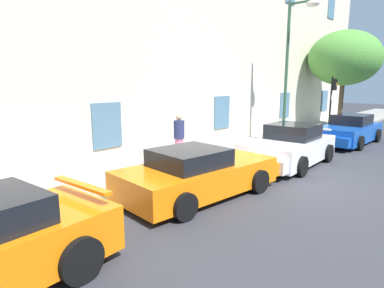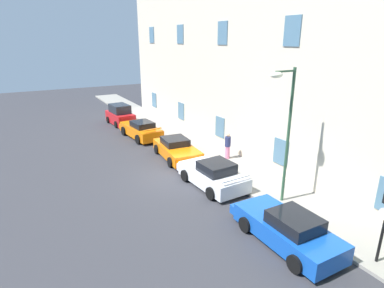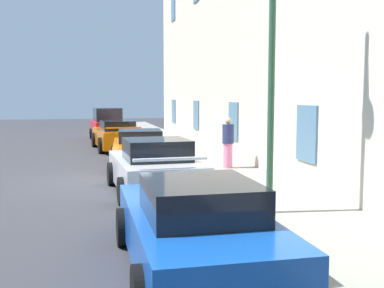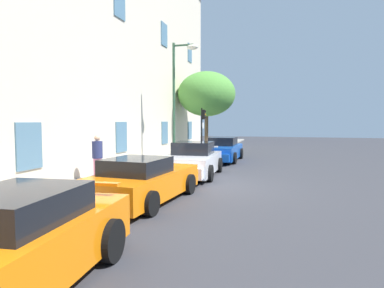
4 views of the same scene
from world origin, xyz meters
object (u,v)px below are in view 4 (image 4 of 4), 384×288
object	(u,v)px
sportscar_white_middle	(191,162)
traffic_light	(203,123)
street_lamp	(181,82)
sportscar_tail_end	(222,151)
pedestrian_admiring	(97,157)
sportscar_yellow_flank	(145,181)
tree_near_kerb	(207,94)

from	to	relation	value
sportscar_white_middle	traffic_light	world-z (taller)	traffic_light
traffic_light	street_lamp	xyz separation A→B (m)	(-5.03, 0.01, 2.22)
sportscar_tail_end	traffic_light	distance (m)	3.66
street_lamp	sportscar_tail_end	bearing A→B (deg)	-38.01
sportscar_white_middle	street_lamp	distance (m)	5.42
sportscar_tail_end	pedestrian_admiring	bearing A→B (deg)	159.06
sportscar_tail_end	pedestrian_admiring	distance (m)	9.04
sportscar_yellow_flank	sportscar_tail_end	distance (m)	10.32
sportscar_yellow_flank	street_lamp	world-z (taller)	street_lamp
sportscar_white_middle	street_lamp	world-z (taller)	street_lamp
pedestrian_admiring	street_lamp	bearing A→B (deg)	-12.96
sportscar_white_middle	sportscar_yellow_flank	bearing A→B (deg)	177.57
tree_near_kerb	pedestrian_admiring	xyz separation A→B (m)	(-13.43, 1.14, -3.41)
sportscar_yellow_flank	traffic_light	distance (m)	13.18
sportscar_white_middle	street_lamp	size ratio (longest dim) A/B	0.71
tree_near_kerb	pedestrian_admiring	distance (m)	13.90
sportscar_yellow_flank	pedestrian_admiring	size ratio (longest dim) A/B	2.88
sportscar_tail_end	street_lamp	distance (m)	4.90
sportscar_yellow_flank	sportscar_white_middle	xyz separation A→B (m)	(4.52, -0.19, 0.05)
sportscar_tail_end	tree_near_kerb	bearing A→B (deg)	22.70
tree_near_kerb	traffic_light	bearing A→B (deg)	-173.05
sportscar_white_middle	sportscar_tail_end	bearing A→B (deg)	-2.70
sportscar_yellow_flank	traffic_light	bearing A→B (deg)	5.91
tree_near_kerb	pedestrian_admiring	world-z (taller)	tree_near_kerb
sportscar_yellow_flank	street_lamp	xyz separation A→B (m)	(7.97, 1.36, 3.93)
tree_near_kerb	street_lamp	bearing A→B (deg)	-177.91
sportscar_white_middle	pedestrian_admiring	distance (m)	3.98
street_lamp	pedestrian_admiring	size ratio (longest dim) A/B	3.74
sportscar_white_middle	sportscar_tail_end	world-z (taller)	sportscar_white_middle
traffic_light	pedestrian_admiring	xyz separation A→B (m)	(-11.13, 1.42, -1.28)
sportscar_yellow_flank	sportscar_white_middle	distance (m)	4.52
sportscar_white_middle	tree_near_kerb	world-z (taller)	tree_near_kerb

